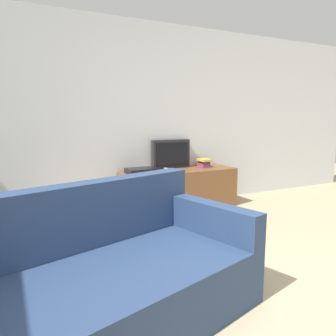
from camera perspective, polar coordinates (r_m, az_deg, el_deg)
wall_back at (r=4.53m, az=-8.93°, el=8.69°), size 9.00×0.06×2.60m
tv_stand at (r=4.69m, az=1.99°, el=-3.74°), size 1.68×0.50×0.56m
television at (r=4.77m, az=0.53°, el=2.45°), size 0.59×0.09×0.42m
couch at (r=2.19m, az=-11.93°, el=-19.40°), size 2.21×1.46×0.86m
book_stack at (r=4.92m, az=6.30°, el=0.89°), size 0.17×0.20×0.12m
remote_on_stand at (r=4.61m, az=0.08°, el=-0.25°), size 0.05×0.20×0.02m
remote_secondary at (r=4.39m, az=0.27°, el=-0.70°), size 0.07×0.15×0.02m
set_top_box at (r=4.39m, az=-4.76°, el=-0.47°), size 0.38×0.27×0.07m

